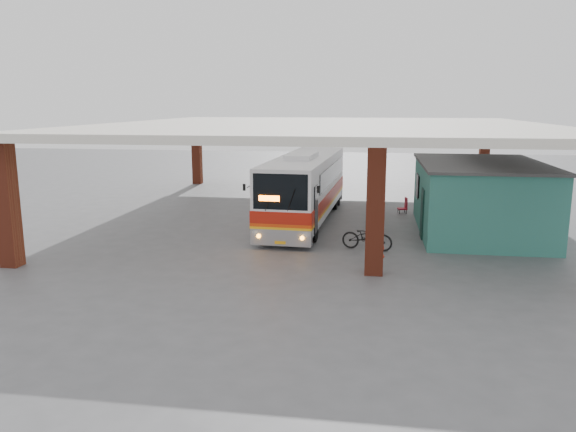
% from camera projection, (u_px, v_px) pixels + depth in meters
% --- Properties ---
extents(ground, '(90.00, 90.00, 0.00)m').
position_uv_depth(ground, '(297.00, 248.00, 22.12)').
color(ground, '#515154').
rests_on(ground, ground).
extents(brick_columns, '(20.10, 21.60, 4.35)m').
position_uv_depth(brick_columns, '(342.00, 178.00, 26.32)').
color(brick_columns, maroon).
rests_on(brick_columns, ground).
extents(canopy_roof, '(21.00, 23.00, 0.30)m').
position_uv_depth(canopy_roof, '(326.00, 126.00, 27.46)').
color(canopy_roof, silver).
rests_on(canopy_roof, brick_columns).
extents(shop_building, '(5.20, 8.20, 3.11)m').
position_uv_depth(shop_building, '(479.00, 197.00, 24.56)').
color(shop_building, '#317A70').
rests_on(shop_building, ground).
extents(coach_bus, '(2.94, 11.62, 3.35)m').
position_uv_depth(coach_bus, '(305.00, 187.00, 26.81)').
color(coach_bus, white).
rests_on(coach_bus, ground).
extents(motorcycle, '(2.09, 1.10, 1.04)m').
position_uv_depth(motorcycle, '(367.00, 237.00, 21.73)').
color(motorcycle, black).
rests_on(motorcycle, ground).
extents(pedestrian, '(0.64, 0.49, 1.59)m').
position_uv_depth(pedestrian, '(376.00, 249.00, 18.81)').
color(pedestrian, red).
rests_on(pedestrian, ground).
extents(red_chair, '(0.51, 0.51, 0.84)m').
position_uv_depth(red_chair, '(404.00, 206.00, 29.01)').
color(red_chair, '#AF1224').
rests_on(red_chair, ground).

